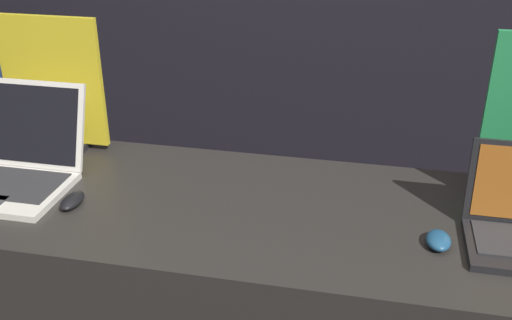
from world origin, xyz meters
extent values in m
cube|color=silver|center=(-0.75, 0.27, 0.95)|extent=(0.36, 0.28, 0.02)
cube|color=#2D2D30|center=(-0.75, 0.29, 0.96)|extent=(0.31, 0.19, 0.00)
cube|color=silver|center=(-0.75, 0.46, 1.09)|extent=(0.36, 0.11, 0.26)
cube|color=black|center=(-0.75, 0.45, 1.09)|extent=(0.32, 0.09, 0.23)
ellipsoid|color=black|center=(-0.51, 0.25, 0.95)|extent=(0.06, 0.11, 0.03)
cube|color=black|center=(-0.75, 0.62, 0.95)|extent=(0.20, 0.07, 0.02)
cube|color=gold|center=(-0.75, 0.62, 1.18)|extent=(0.36, 0.02, 0.44)
ellipsoid|color=navy|center=(0.51, 0.25, 0.96)|extent=(0.06, 0.09, 0.03)
camera|label=1|loc=(0.32, -1.12, 1.82)|focal=42.00mm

